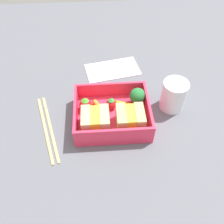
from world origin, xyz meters
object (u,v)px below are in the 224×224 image
at_px(strawberry_far_left, 110,104).
at_px(strawberry_left, 85,105).
at_px(sandwich_center_left, 95,121).
at_px(drinking_glass, 174,95).
at_px(chopstick_pair, 47,128).
at_px(broccoli_floret, 138,96).
at_px(carrot_stick_left, 125,105).
at_px(carrot_stick_far_left, 99,107).
at_px(sandwich_left, 130,119).
at_px(folded_napkin, 113,69).

height_order(strawberry_far_left, strawberry_left, strawberry_left).
relative_size(sandwich_center_left, strawberry_far_left, 1.98).
bearing_deg(drinking_glass, chopstick_pair, 9.41).
distance_m(sandwich_center_left, strawberry_left, 0.06).
relative_size(sandwich_center_left, broccoli_floret, 1.31).
relative_size(carrot_stick_left, drinking_glass, 0.61).
relative_size(carrot_stick_left, carrot_stick_far_left, 1.03).
height_order(sandwich_center_left, strawberry_left, sandwich_center_left).
xyz_separation_m(sandwich_left, sandwich_center_left, (0.08, 0.00, 0.00)).
distance_m(broccoli_floret, carrot_stick_far_left, 0.10).
bearing_deg(carrot_stick_left, sandwich_left, 94.22).
height_order(sandwich_left, strawberry_far_left, sandwich_left).
distance_m(sandwich_left, strawberry_far_left, 0.07).
relative_size(sandwich_left, carrot_stick_far_left, 1.36).
relative_size(broccoli_floret, strawberry_far_left, 1.51).
xyz_separation_m(carrot_stick_left, drinking_glass, (-0.12, -0.00, 0.02)).
bearing_deg(sandwich_left, broccoli_floret, -111.21).
xyz_separation_m(sandwich_center_left, strawberry_left, (0.02, -0.05, -0.01)).
bearing_deg(strawberry_far_left, broccoli_floret, -172.73).
distance_m(sandwich_center_left, strawberry_far_left, 0.07).
distance_m(chopstick_pair, drinking_glass, 0.31).
bearing_deg(drinking_glass, broccoli_floret, -1.84).
xyz_separation_m(broccoli_floret, strawberry_left, (0.12, 0.01, -0.01)).
bearing_deg(strawberry_far_left, carrot_stick_far_left, 5.24).
distance_m(broccoli_floret, drinking_glass, 0.09).
height_order(carrot_stick_far_left, strawberry_left, strawberry_left).
distance_m(broccoli_floret, strawberry_left, 0.13).
relative_size(sandwich_center_left, strawberry_left, 1.71).
xyz_separation_m(broccoli_floret, strawberry_far_left, (0.07, 0.01, -0.01)).
xyz_separation_m(chopstick_pair, folded_napkin, (-0.16, -0.20, -0.00)).
bearing_deg(sandwich_center_left, folded_napkin, -104.02).
bearing_deg(sandwich_center_left, drinking_glass, -161.91).
bearing_deg(broccoli_floret, strawberry_left, 4.57).
height_order(chopstick_pair, folded_napkin, chopstick_pair).
xyz_separation_m(sandwich_left, strawberry_far_left, (0.04, -0.06, -0.01)).
distance_m(sandwich_center_left, carrot_stick_left, 0.09).
relative_size(broccoli_floret, drinking_glass, 0.61).
bearing_deg(strawberry_left, broccoli_floret, -175.43).
relative_size(sandwich_left, chopstick_pair, 0.31).
relative_size(sandwich_left, sandwich_center_left, 1.00).
bearing_deg(sandwich_left, sandwich_center_left, 0.00).
distance_m(sandwich_left, folded_napkin, 0.21).
distance_m(broccoli_floret, strawberry_far_left, 0.07).
bearing_deg(carrot_stick_left, drinking_glass, -178.10).
bearing_deg(strawberry_left, folded_napkin, -115.80).
distance_m(sandwich_left, broccoli_floret, 0.07).
height_order(carrot_stick_left, chopstick_pair, carrot_stick_left).
relative_size(broccoli_floret, carrot_stick_far_left, 1.03).
distance_m(strawberry_far_left, strawberry_left, 0.06).
relative_size(carrot_stick_left, chopstick_pair, 0.24).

